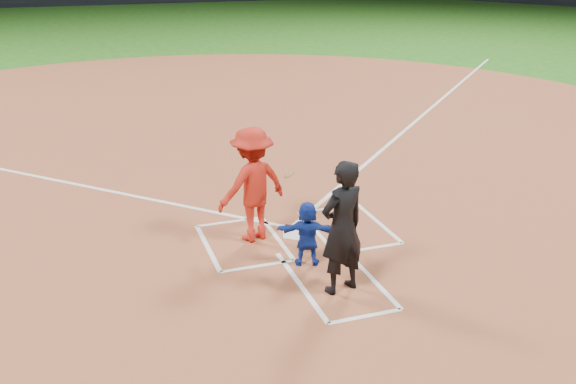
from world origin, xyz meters
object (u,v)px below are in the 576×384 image
object	(u,v)px
umpire	(342,228)
batter_at_plate	(253,185)
home_plate	(297,234)
catcher	(307,234)

from	to	relation	value
umpire	batter_at_plate	size ratio (longest dim) A/B	1.01
batter_at_plate	home_plate	bearing A→B (deg)	-8.60
batter_at_plate	umpire	bearing A→B (deg)	-71.40
home_plate	umpire	distance (m)	2.25
catcher	batter_at_plate	xyz separation A→B (m)	(-0.54, 1.19, 0.46)
catcher	batter_at_plate	world-z (taller)	batter_at_plate
home_plate	batter_at_plate	xyz separation A→B (m)	(-0.75, 0.11, 0.98)
catcher	batter_at_plate	size ratio (longest dim) A/B	0.53
home_plate	catcher	distance (m)	1.22
catcher	umpire	size ratio (longest dim) A/B	0.52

